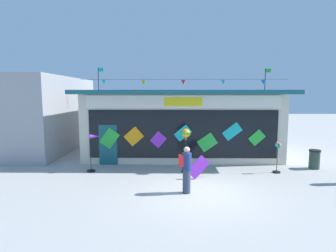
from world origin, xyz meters
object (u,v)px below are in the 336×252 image
at_px(person_near_camera, 186,169).
at_px(trash_bin, 314,159).
at_px(wind_spinner_center_left, 277,156).
at_px(wind_spinner_left, 186,137).
at_px(display_kite_on_ground, 198,167).
at_px(wind_spinner_far_left, 93,148).
at_px(kite_shop_building, 181,122).

bearing_deg(person_near_camera, trash_bin, -65.27).
distance_m(person_near_camera, trash_bin, 7.10).
relative_size(wind_spinner_center_left, person_near_camera, 0.86).
bearing_deg(wind_spinner_center_left, person_near_camera, -148.11).
bearing_deg(person_near_camera, wind_spinner_left, -5.91).
xyz_separation_m(person_near_camera, display_kite_on_ground, (0.59, 1.66, -0.39)).
bearing_deg(trash_bin, wind_spinner_far_left, -176.14).
bearing_deg(wind_spinner_left, kite_shop_building, 91.20).
xyz_separation_m(wind_spinner_left, trash_bin, (6.13, 0.73, -1.14)).
relative_size(kite_shop_building, person_near_camera, 6.39).
bearing_deg(wind_spinner_left, display_kite_on_ground, -63.72).
distance_m(wind_spinner_far_left, wind_spinner_left, 4.21).
xyz_separation_m(wind_spinner_far_left, person_near_camera, (4.07, -2.67, -0.19)).
distance_m(wind_spinner_far_left, trash_bin, 10.35).
distance_m(kite_shop_building, wind_spinner_center_left, 6.07).
bearing_deg(wind_spinner_left, wind_spinner_center_left, -0.25).
bearing_deg(kite_shop_building, display_kite_on_ground, -83.79).
bearing_deg(wind_spinner_far_left, wind_spinner_center_left, -0.35).
bearing_deg(wind_spinner_center_left, trash_bin, 20.12).
bearing_deg(display_kite_on_ground, trash_bin, 16.71).
distance_m(wind_spinner_left, display_kite_on_ground, 1.54).
bearing_deg(wind_spinner_center_left, wind_spinner_far_left, 179.65).
bearing_deg(kite_shop_building, person_near_camera, -90.15).
bearing_deg(wind_spinner_far_left, kite_shop_building, 45.81).
relative_size(kite_shop_building, display_kite_on_ground, 11.65).
bearing_deg(wind_spinner_far_left, person_near_camera, -33.22).
relative_size(wind_spinner_left, display_kite_on_ground, 2.16).
xyz_separation_m(wind_spinner_far_left, wind_spinner_left, (4.18, -0.03, 0.51)).
distance_m(wind_spinner_left, trash_bin, 6.28).
xyz_separation_m(kite_shop_building, wind_spinner_far_left, (-4.09, -4.21, -0.80)).
bearing_deg(wind_spinner_left, person_near_camera, -92.32).
relative_size(kite_shop_building, trash_bin, 11.86).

